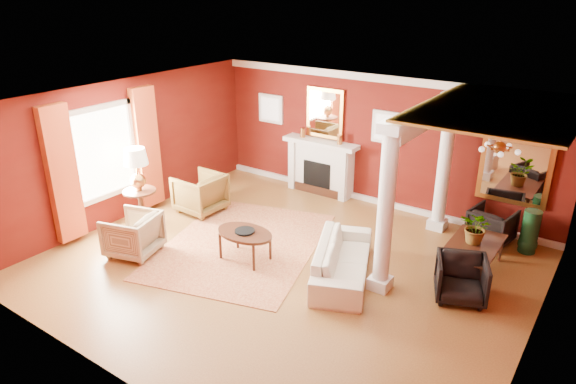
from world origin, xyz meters
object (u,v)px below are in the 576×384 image
Objects in this scene: sofa at (343,254)px; coffee_table at (245,234)px; side_table at (137,173)px; armchair_leopard at (200,191)px; armchair_stripe at (133,232)px; dining_table at (474,251)px.

coffee_table is (-1.72, -0.50, 0.08)m from sofa.
side_table is (-4.39, -0.60, 0.72)m from sofa.
sofa reaches higher than coffee_table.
armchair_leopard is 1.07× the size of armchair_stripe.
armchair_stripe is 0.53× the size of side_table.
dining_table is (1.79, 1.41, -0.02)m from sofa.
armchair_leopard is (-3.87, 0.60, 0.05)m from sofa.
side_table reaches higher than coffee_table.
side_table is at bearing 107.71° from dining_table.
dining_table is (5.66, 0.81, -0.07)m from armchair_leopard.
side_table is at bearing -21.80° from armchair_leopard.
coffee_table is at bearing 103.08° from armchair_stripe.
side_table is at bearing -177.92° from coffee_table.
sofa is 1.48× the size of dining_table.
armchair_stripe is 1.43m from side_table.
sofa is at bearing 7.75° from side_table.
sofa is 4.49m from side_table.
side_table is (-2.67, -0.10, 0.63)m from coffee_table.
armchair_leopard is 0.65× the size of dining_table.
dining_table is at bearing 28.56° from coffee_table.
side_table is at bearing -153.14° from armchair_stripe.
armchair_stripe reaches higher than sofa.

